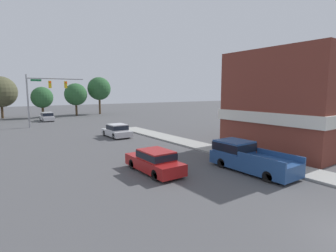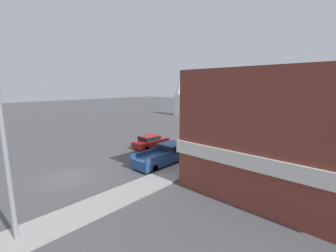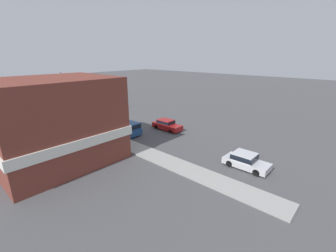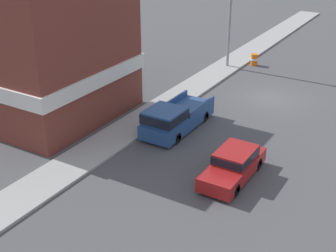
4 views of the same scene
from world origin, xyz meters
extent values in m
plane|color=#4C4C4F|center=(0.00, 0.00, 0.00)|extent=(200.00, 200.00, 0.00)
cube|color=#9E9E99|center=(5.70, 0.00, 0.07)|extent=(2.40, 60.00, 0.14)
cylinder|color=gray|center=(5.63, -4.90, 3.97)|extent=(0.22, 0.22, 7.94)
cylinder|color=black|center=(-2.73, 12.50, 0.33)|extent=(0.22, 0.66, 0.66)
cylinder|color=black|center=(-1.17, 12.50, 0.33)|extent=(0.22, 0.66, 0.66)
cylinder|color=black|center=(-2.73, 9.64, 0.33)|extent=(0.22, 0.66, 0.66)
cylinder|color=black|center=(-1.17, 9.64, 0.33)|extent=(0.22, 0.66, 0.66)
cube|color=maroon|center=(-1.95, 11.07, 0.54)|extent=(1.78, 4.62, 0.71)
cube|color=maroon|center=(-1.95, 10.79, 1.18)|extent=(1.64, 2.22, 0.58)
cube|color=black|center=(-1.95, 10.79, 1.18)|extent=(1.66, 2.30, 0.41)
cylinder|color=black|center=(2.32, 9.25, 0.33)|extent=(0.22, 0.66, 0.66)
cylinder|color=black|center=(4.19, 9.25, 0.33)|extent=(0.22, 0.66, 0.66)
cylinder|color=black|center=(2.32, 5.73, 0.33)|extent=(0.22, 0.66, 0.66)
cylinder|color=black|center=(4.19, 5.73, 0.33)|extent=(0.22, 0.66, 0.66)
cube|color=navy|center=(3.25, 7.49, 0.61)|extent=(2.09, 5.67, 0.85)
cube|color=navy|center=(3.25, 9.05, 1.41)|extent=(1.99, 2.15, 0.77)
cube|color=black|center=(3.25, 9.05, 1.41)|extent=(2.01, 2.24, 0.54)
cube|color=navy|center=(2.27, 6.26, 1.21)|extent=(0.12, 3.22, 0.35)
cube|color=navy|center=(4.24, 6.26, 1.21)|extent=(0.12, 3.22, 0.35)
cylinder|color=orange|center=(3.90, -6.55, 0.49)|extent=(0.59, 0.59, 0.98)
cylinder|color=white|center=(3.90, -6.55, 0.54)|extent=(0.60, 0.60, 0.18)
cube|color=brown|center=(12.89, 9.76, 4.23)|extent=(10.98, 9.13, 8.46)
cube|color=silver|center=(12.89, 9.76, 3.05)|extent=(11.28, 9.43, 0.90)
camera|label=1|loc=(-10.54, -2.69, 5.12)|focal=28.00mm
camera|label=2|loc=(17.57, -7.09, 7.39)|focal=24.00mm
camera|label=3|loc=(21.15, 32.16, 10.49)|focal=24.00mm
camera|label=4|loc=(-9.56, 29.90, 12.45)|focal=50.00mm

